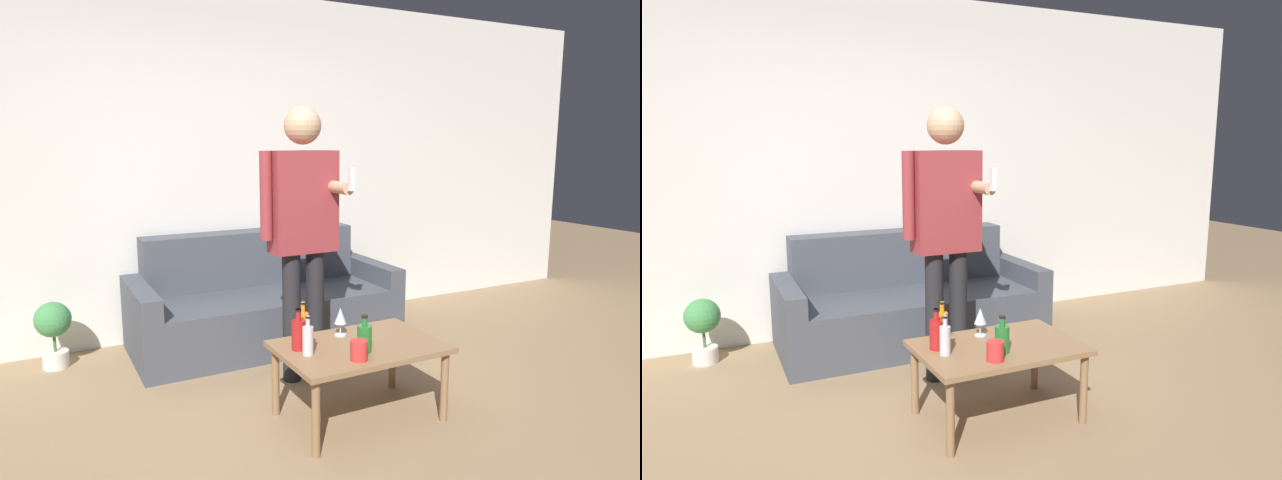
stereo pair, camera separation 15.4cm
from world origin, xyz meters
TOP-DOWN VIEW (x-y plane):
  - ground_plane at (0.00, 0.00)m, footprint 16.00×16.00m
  - wall_back at (0.00, 2.19)m, footprint 8.00×0.06m
  - couch at (0.35, 1.75)m, footprint 2.01×0.85m
  - coffee_table at (0.34, 0.31)m, footprint 0.90×0.60m
  - bottle_orange at (0.02, 0.31)m, footprint 0.06×0.06m
  - bottle_green at (0.01, 0.40)m, footprint 0.08×0.08m
  - bottle_dark at (0.09, 0.51)m, footprint 0.06×0.06m
  - bottle_yellow at (0.31, 0.21)m, footprint 0.08×0.08m
  - wine_glass_near at (0.32, 0.49)m, footprint 0.07×0.07m
  - cup_on_table at (0.22, 0.12)m, footprint 0.09×0.09m
  - person_standing_front at (0.31, 0.96)m, footprint 0.50×0.45m
  - potted_plant at (-1.14, 1.90)m, footprint 0.24×0.24m

SIDE VIEW (x-z plane):
  - ground_plane at x=0.00m, z-range 0.00..0.00m
  - potted_plant at x=-1.14m, z-range 0.06..0.52m
  - couch at x=0.35m, z-range -0.12..0.71m
  - coffee_table at x=0.34m, z-range 0.17..0.60m
  - cup_on_table at x=0.22m, z-range 0.43..0.54m
  - bottle_yellow at x=0.31m, z-range 0.41..0.62m
  - bottle_orange at x=0.02m, z-range 0.41..0.63m
  - bottle_green at x=0.01m, z-range 0.41..0.64m
  - bottle_dark at x=0.09m, z-range 0.41..0.64m
  - wine_glass_near at x=0.32m, z-range 0.47..0.63m
  - person_standing_front at x=0.31m, z-range 0.17..1.93m
  - wall_back at x=0.00m, z-range 0.00..2.70m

